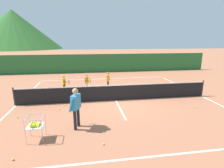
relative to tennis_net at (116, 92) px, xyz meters
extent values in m
plane|color=#A86647|center=(0.00, 0.00, -0.50)|extent=(120.00, 120.00, 0.00)
cube|color=white|center=(0.00, -5.42, -0.50)|extent=(11.37, 0.08, 0.01)
cube|color=white|center=(0.00, 6.18, -0.50)|extent=(11.37, 0.08, 0.01)
cube|color=white|center=(-5.69, 0.00, -0.50)|extent=(0.08, 11.59, 0.01)
cube|color=white|center=(5.69, 0.00, -0.50)|extent=(0.08, 11.59, 0.01)
cube|color=white|center=(0.00, 0.00, -0.50)|extent=(0.08, 5.54, 0.01)
cylinder|color=#333338|center=(-5.73, 0.00, 0.03)|extent=(0.08, 0.08, 1.05)
cylinder|color=#333338|center=(5.73, 0.00, 0.03)|extent=(0.08, 0.08, 1.05)
cube|color=black|center=(0.00, 0.00, -0.04)|extent=(11.37, 0.02, 0.92)
cube|color=white|center=(0.00, 0.00, 0.45)|extent=(11.37, 0.03, 0.06)
cylinder|color=black|center=(-2.25, -3.30, -0.08)|extent=(0.13, 0.13, 0.85)
cylinder|color=black|center=(-2.13, -3.00, -0.08)|extent=(0.13, 0.13, 0.85)
cube|color=#338CBF|center=(-2.19, -3.15, 0.65)|extent=(0.40, 0.56, 0.60)
sphere|color=tan|center=(-2.19, -3.15, 1.10)|extent=(0.23, 0.23, 0.23)
cylinder|color=#338CBF|center=(-2.36, -3.39, 0.61)|extent=(0.25, 0.17, 0.58)
cylinder|color=#338CBF|center=(-2.13, -2.86, 0.61)|extent=(0.20, 0.15, 0.58)
torus|color=#262628|center=(-2.36, -2.77, 0.55)|extent=(0.13, 0.28, 0.29)
cylinder|color=black|center=(-2.14, -2.86, 0.55)|extent=(0.21, 0.11, 0.03)
cylinder|color=black|center=(-3.29, 2.19, -0.20)|extent=(0.09, 0.09, 0.61)
cylinder|color=black|center=(-3.21, 1.97, -0.20)|extent=(0.09, 0.09, 0.61)
cube|color=orange|center=(-3.25, 2.08, 0.32)|extent=(0.28, 0.40, 0.42)
sphere|color=tan|center=(-3.25, 2.08, 0.64)|extent=(0.17, 0.17, 0.17)
cylinder|color=orange|center=(-3.28, 2.29, 0.29)|extent=(0.18, 0.12, 0.42)
cylinder|color=orange|center=(-3.15, 1.90, 0.29)|extent=(0.14, 0.10, 0.42)
torus|color=#262628|center=(-2.90, 1.99, 0.30)|extent=(0.12, 0.28, 0.29)
cylinder|color=black|center=(-3.13, 1.91, 0.30)|extent=(0.22, 0.10, 0.03)
cylinder|color=silver|center=(-1.66, 2.32, -0.19)|extent=(0.09, 0.09, 0.63)
cylinder|color=silver|center=(-1.72, 2.09, -0.19)|extent=(0.09, 0.09, 0.63)
cube|color=orange|center=(-1.69, 2.20, 0.35)|extent=(0.26, 0.40, 0.44)
sphere|color=tan|center=(-1.69, 2.20, 0.68)|extent=(0.17, 0.17, 0.17)
cylinder|color=orange|center=(-1.59, 2.40, 0.32)|extent=(0.18, 0.10, 0.43)
cylinder|color=orange|center=(-1.71, 1.99, 0.32)|extent=(0.14, 0.10, 0.43)
torus|color=#262628|center=(-1.45, 1.92, 0.33)|extent=(0.09, 0.29, 0.29)
cylinder|color=black|center=(-1.69, 1.98, 0.33)|extent=(0.22, 0.08, 0.03)
cylinder|color=black|center=(-0.09, 2.74, -0.18)|extent=(0.10, 0.10, 0.64)
cylinder|color=black|center=(-0.15, 2.51, -0.18)|extent=(0.10, 0.10, 0.64)
cube|color=orange|center=(-0.12, 2.63, 0.37)|extent=(0.26, 0.41, 0.45)
sphere|color=#996B4C|center=(-0.12, 2.63, 0.71)|extent=(0.18, 0.18, 0.18)
cylinder|color=orange|center=(-0.02, 2.83, 0.34)|extent=(0.19, 0.11, 0.44)
cylinder|color=orange|center=(-0.14, 2.40, 0.34)|extent=(0.14, 0.10, 0.44)
cylinder|color=#B7B7BC|center=(-3.91, -3.54, -0.05)|extent=(0.02, 0.02, 0.89)
cylinder|color=#B7B7BC|center=(-3.35, -3.54, -0.05)|extent=(0.02, 0.02, 0.89)
cylinder|color=#B7B7BC|center=(-3.91, -4.10, -0.05)|extent=(0.02, 0.02, 0.89)
cylinder|color=#B7B7BC|center=(-3.35, -4.10, -0.05)|extent=(0.02, 0.02, 0.89)
cube|color=#B7B7BC|center=(-3.63, -3.82, 0.05)|extent=(0.56, 0.56, 0.01)
cube|color=#B7B7BC|center=(-3.63, -3.54, 0.39)|extent=(0.56, 0.02, 0.02)
cube|color=#B7B7BC|center=(-3.63, -4.10, 0.39)|extent=(0.56, 0.02, 0.02)
cube|color=#B7B7BC|center=(-3.91, -3.82, 0.39)|extent=(0.02, 0.56, 0.02)
cube|color=#B7B7BC|center=(-3.35, -3.82, 0.39)|extent=(0.02, 0.56, 0.02)
sphere|color=yellow|center=(-3.75, -3.95, 0.09)|extent=(0.07, 0.07, 0.07)
sphere|color=yellow|center=(-3.76, -3.89, 0.09)|extent=(0.07, 0.07, 0.07)
sphere|color=yellow|center=(-3.76, -3.82, 0.08)|extent=(0.07, 0.07, 0.07)
sphere|color=yellow|center=(-3.76, -3.75, 0.08)|extent=(0.07, 0.07, 0.07)
sphere|color=yellow|center=(-3.76, -3.69, 0.08)|extent=(0.07, 0.07, 0.07)
sphere|color=yellow|center=(-3.69, -3.95, 0.09)|extent=(0.07, 0.07, 0.07)
sphere|color=yellow|center=(-3.69, -3.88, 0.09)|extent=(0.07, 0.07, 0.07)
sphere|color=yellow|center=(-3.69, -3.81, 0.08)|extent=(0.07, 0.07, 0.07)
sphere|color=yellow|center=(-3.70, -3.75, 0.09)|extent=(0.07, 0.07, 0.07)
sphere|color=yellow|center=(-3.69, -3.69, 0.09)|extent=(0.07, 0.07, 0.07)
sphere|color=yellow|center=(-3.63, -3.95, 0.08)|extent=(0.07, 0.07, 0.07)
sphere|color=yellow|center=(-3.63, -3.88, 0.09)|extent=(0.07, 0.07, 0.07)
sphere|color=yellow|center=(-3.63, -3.81, 0.08)|extent=(0.07, 0.07, 0.07)
sphere|color=yellow|center=(-3.63, -3.75, 0.09)|extent=(0.07, 0.07, 0.07)
sphere|color=yellow|center=(-3.63, -3.68, 0.09)|extent=(0.07, 0.07, 0.07)
sphere|color=yellow|center=(-3.57, -3.94, 0.08)|extent=(0.07, 0.07, 0.07)
sphere|color=yellow|center=(-3.57, -3.89, 0.09)|extent=(0.07, 0.07, 0.07)
sphere|color=yellow|center=(-3.56, -3.82, 0.08)|extent=(0.07, 0.07, 0.07)
sphere|color=yellow|center=(-3.57, -3.75, 0.09)|extent=(0.07, 0.07, 0.07)
sphere|color=yellow|center=(-3.56, -3.68, 0.08)|extent=(0.07, 0.07, 0.07)
sphere|color=yellow|center=(-3.49, -3.95, 0.08)|extent=(0.07, 0.07, 0.07)
sphere|color=yellow|center=(-3.50, -3.88, 0.09)|extent=(0.07, 0.07, 0.07)
sphere|color=yellow|center=(-3.50, -3.82, 0.09)|extent=(0.07, 0.07, 0.07)
sphere|color=yellow|center=(-3.50, -3.76, 0.09)|extent=(0.07, 0.07, 0.07)
sphere|color=yellow|center=(-3.50, -3.69, 0.08)|extent=(0.07, 0.07, 0.07)
sphere|color=yellow|center=(-3.76, -3.95, 0.14)|extent=(0.07, 0.07, 0.07)
sphere|color=yellow|center=(-3.75, -3.88, 0.14)|extent=(0.07, 0.07, 0.07)
sphere|color=yellow|center=(-3.76, -3.82, 0.14)|extent=(0.07, 0.07, 0.07)
sphere|color=yellow|center=(-3.76, -3.75, 0.14)|extent=(0.07, 0.07, 0.07)
sphere|color=yellow|center=(-3.76, -3.69, 0.14)|extent=(0.07, 0.07, 0.07)
sphere|color=yellow|center=(-3.69, -3.95, 0.14)|extent=(0.07, 0.07, 0.07)
sphere|color=yellow|center=(-3.70, -3.88, 0.14)|extent=(0.07, 0.07, 0.07)
sphere|color=yellow|center=(-3.69, -3.82, 0.14)|extent=(0.07, 0.07, 0.07)
sphere|color=yellow|center=(-3.70, -3.76, 0.14)|extent=(0.07, 0.07, 0.07)
sphere|color=yellow|center=(-3.69, -3.69, 0.14)|extent=(0.07, 0.07, 0.07)
sphere|color=yellow|center=(-3.63, -3.95, 0.14)|extent=(0.07, 0.07, 0.07)
sphere|color=yellow|center=(-3.63, -3.88, 0.14)|extent=(0.07, 0.07, 0.07)
sphere|color=yellow|center=(4.06, -1.80, -0.47)|extent=(0.07, 0.07, 0.07)
sphere|color=yellow|center=(-2.95, -0.44, -0.47)|extent=(0.07, 0.07, 0.07)
sphere|color=yellow|center=(-5.02, -1.72, -0.47)|extent=(0.07, 0.07, 0.07)
sphere|color=yellow|center=(-3.17, -1.04, -0.47)|extent=(0.07, 0.07, 0.07)
sphere|color=yellow|center=(-1.24, -4.54, -0.47)|extent=(0.07, 0.07, 0.07)
sphere|color=yellow|center=(-4.05, -4.93, -0.47)|extent=(0.07, 0.07, 0.07)
cube|color=#286B33|center=(0.00, 9.80, 0.52)|extent=(25.02, 0.08, 2.05)
cone|color=#2D6628|center=(-29.89, 69.59, 7.19)|extent=(37.84, 37.84, 15.37)
camera|label=1|loc=(-1.77, -9.96, 3.06)|focal=28.14mm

